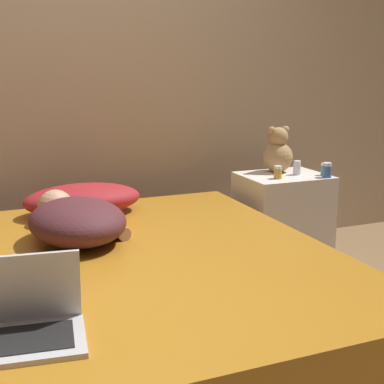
{
  "coord_description": "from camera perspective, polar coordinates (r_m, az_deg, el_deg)",
  "views": [
    {
      "loc": [
        -0.49,
        -1.98,
        1.18
      ],
      "look_at": [
        0.42,
        0.24,
        0.62
      ],
      "focal_mm": 50.0,
      "sensor_mm": 36.0,
      "label": 1
    }
  ],
  "objects": [
    {
      "name": "nightstand",
      "position": [
        3.28,
        9.58,
        -3.01
      ],
      "size": [
        0.5,
        0.41,
        0.56
      ],
      "color": "silver",
      "rests_on": "ground_plane"
    },
    {
      "name": "bottle_amber",
      "position": [
        3.09,
        9.14,
        2.08
      ],
      "size": [
        0.05,
        0.05,
        0.07
      ],
      "color": "gold",
      "rests_on": "nightstand"
    },
    {
      "name": "bottle_blue",
      "position": [
        3.18,
        14.19,
        2.26
      ],
      "size": [
        0.05,
        0.05,
        0.09
      ],
      "color": "#3866B2",
      "rests_on": "nightstand"
    },
    {
      "name": "bed",
      "position": [
        2.26,
        -7.73,
        -12.23
      ],
      "size": [
        1.77,
        1.89,
        0.44
      ],
      "color": "#4C331E",
      "rests_on": "ground_plane"
    },
    {
      "name": "pillow",
      "position": [
        2.81,
        -11.64,
        -0.77
      ],
      "size": [
        0.6,
        0.35,
        0.16
      ],
      "color": "maroon",
      "rests_on": "bed"
    },
    {
      "name": "bottle_green",
      "position": [
        3.25,
        13.9,
        2.36
      ],
      "size": [
        0.04,
        0.04,
        0.07
      ],
      "color": "#3D8E4C",
      "rests_on": "nightstand"
    },
    {
      "name": "person_lying",
      "position": [
        2.38,
        -12.33,
        -2.91
      ],
      "size": [
        0.47,
        0.68,
        0.19
      ],
      "rotation": [
        0.0,
        0.0,
        0.15
      ],
      "color": "#4C2328",
      "rests_on": "bed"
    },
    {
      "name": "ground_plane",
      "position": [
        2.36,
        -7.56,
        -17.06
      ],
      "size": [
        12.0,
        12.0,
        0.0
      ],
      "primitive_type": "plane",
      "color": "brown"
    },
    {
      "name": "laptop",
      "position": [
        1.59,
        -18.02,
        -13.03
      ],
      "size": [
        0.38,
        0.28,
        0.24
      ],
      "rotation": [
        0.0,
        0.0,
        -0.13
      ],
      "color": "silver",
      "rests_on": "bed"
    },
    {
      "name": "teddy_bear",
      "position": [
        3.28,
        9.15,
        4.21
      ],
      "size": [
        0.18,
        0.18,
        0.28
      ],
      "color": "tan",
      "rests_on": "nightstand"
    },
    {
      "name": "bottle_clear",
      "position": [
        3.22,
        11.13,
        2.53
      ],
      "size": [
        0.04,
        0.04,
        0.08
      ],
      "color": "silver",
      "rests_on": "nightstand"
    },
    {
      "name": "wall_back",
      "position": [
        3.25,
        -14.01,
        14.8
      ],
      "size": [
        8.0,
        0.06,
        2.6
      ],
      "color": "tan",
      "rests_on": "ground_plane"
    }
  ]
}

